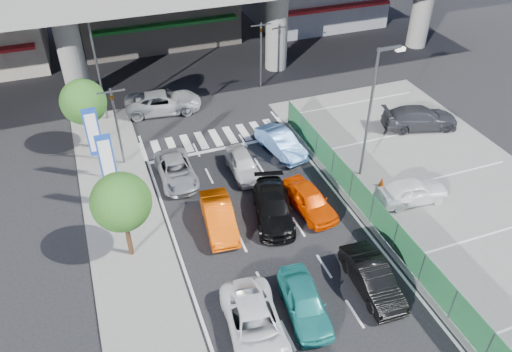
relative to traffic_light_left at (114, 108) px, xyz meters
name	(u,v)px	position (x,y,z in m)	size (l,w,h in m)	color
ground	(294,275)	(6.20, -12.00, -3.94)	(120.00, 120.00, 0.00)	black
parking_lot	(458,199)	(17.20, -10.00, -3.91)	(12.00, 28.00, 0.06)	slate
sidewalk_left	(132,254)	(-0.80, -8.00, -3.88)	(4.00, 30.00, 0.12)	slate
fence_run	(382,222)	(11.50, -11.00, -3.04)	(0.16, 22.00, 1.80)	#1F5A33
traffic_light_left	(114,108)	(0.00, 0.00, 0.00)	(1.60, 1.24, 5.20)	#595B60
traffic_light_right	(261,39)	(11.70, 7.00, 0.00)	(1.60, 1.24, 5.20)	#595B60
street_lamp_right	(373,104)	(13.37, -6.00, 0.83)	(1.65, 0.22, 8.00)	#595B60
street_lamp_left	(98,56)	(-0.13, 6.00, 0.83)	(1.65, 0.22, 8.00)	#595B60
signboard_near	(107,162)	(-1.00, -4.01, -0.87)	(0.80, 0.14, 4.70)	#595B60
signboard_far	(94,134)	(-1.40, -1.01, -0.87)	(0.80, 0.14, 4.70)	#595B60
tree_near	(121,202)	(-0.80, -8.00, -0.55)	(2.80, 2.80, 4.80)	#382314
tree_far	(83,102)	(-1.60, 2.50, -0.55)	(2.80, 2.80, 4.80)	#382314
sedan_white_mid_left	(255,325)	(3.32, -14.50, -3.26)	(2.23, 4.85, 1.35)	white
taxi_teal_mid	(305,302)	(5.73, -14.14, -3.25)	(1.63, 4.05, 1.38)	teal
hatch_black_mid_right	(372,278)	(9.19, -13.96, -3.25)	(1.46, 4.19, 1.38)	black
taxi_orange_left	(219,217)	(3.87, -7.52, -3.25)	(1.46, 4.19, 1.38)	#E54C04
sedan_black_mid	(273,207)	(6.83, -7.77, -3.25)	(1.93, 4.76, 1.38)	black
taxi_orange_right	(309,200)	(8.90, -7.90, -3.25)	(1.63, 4.05, 1.38)	#EC4300
wagon_silver_front_left	(176,171)	(2.73, -2.61, -3.33)	(2.02, 4.38, 1.22)	#A0A2A6
sedan_white_front_mid	(243,164)	(6.63, -3.40, -3.29)	(1.52, 3.78, 1.29)	silver
kei_truck_front_right	(281,143)	(9.65, -2.07, -3.25)	(1.46, 4.19, 1.38)	#5889CF
crossing_wagon_silver	(163,102)	(3.72, 5.81, -3.18)	(2.51, 5.45, 1.51)	#B6BBBF
parked_sedan_white	(412,191)	(14.53, -9.24, -3.18)	(1.65, 4.09, 1.39)	white
parked_sedan_dgrey	(420,118)	(19.69, -2.63, -3.13)	(2.09, 5.14, 1.49)	#303136
traffic_cone	(382,182)	(13.74, -7.49, -3.56)	(0.32, 0.32, 0.63)	#CA440B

